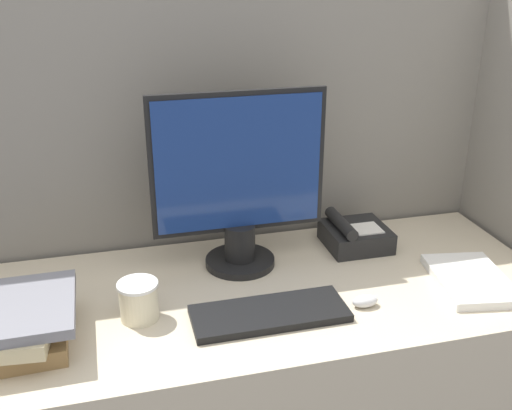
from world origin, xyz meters
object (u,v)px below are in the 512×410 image
at_px(monitor, 239,188).
at_px(keyboard, 270,313).
at_px(desk_telephone, 354,235).
at_px(mouse, 365,301).
at_px(book_stack, 17,323).
at_px(coffee_cup, 139,301).

bearing_deg(monitor, keyboard, -88.27).
bearing_deg(monitor, desk_telephone, 3.75).
distance_m(mouse, book_stack, 0.84).
bearing_deg(book_stack, coffee_cup, 6.45).
relative_size(monitor, coffee_cup, 5.07).
xyz_separation_m(monitor, desk_telephone, (0.37, 0.02, -0.20)).
bearing_deg(mouse, keyboard, 176.68).
xyz_separation_m(monitor, coffee_cup, (-0.30, -0.21, -0.19)).
bearing_deg(desk_telephone, keyboard, -138.97).
bearing_deg(monitor, mouse, -49.54).
height_order(book_stack, desk_telephone, book_stack).
bearing_deg(desk_telephone, monitor, -176.25).
distance_m(monitor, mouse, 0.45).
xyz_separation_m(coffee_cup, desk_telephone, (0.67, 0.23, -0.01)).
bearing_deg(coffee_cup, mouse, -9.18).
distance_m(mouse, desk_telephone, 0.34).
xyz_separation_m(book_stack, desk_telephone, (0.94, 0.27, -0.01)).
relative_size(keyboard, book_stack, 1.27).
bearing_deg(coffee_cup, keyboard, -13.73).
height_order(keyboard, mouse, mouse).
relative_size(keyboard, coffee_cup, 3.88).
xyz_separation_m(monitor, book_stack, (-0.58, -0.24, -0.18)).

